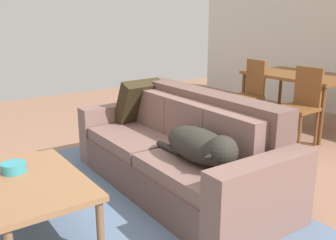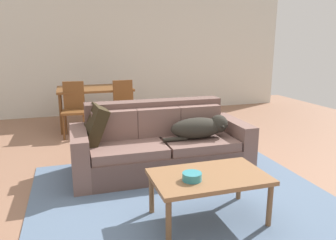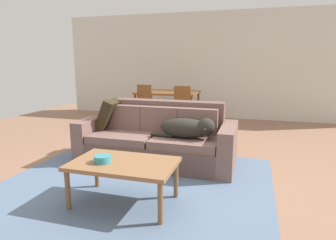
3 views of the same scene
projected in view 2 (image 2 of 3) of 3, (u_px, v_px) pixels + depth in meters
ground_plane at (181, 175)px, 4.10m from camera, size 10.00×10.00×0.00m
back_partition at (123, 54)px, 7.49m from camera, size 8.00×0.12×2.70m
area_rug at (183, 198)px, 3.49m from camera, size 3.19×2.77×0.01m
couch at (160, 145)px, 4.23m from camera, size 2.23×0.96×0.87m
dog_on_left_cushion at (201, 127)px, 4.15m from camera, size 0.87×0.35×0.29m
throw_pillow_by_left_arm at (94, 125)px, 3.97m from camera, size 0.36×0.50×0.49m
coffee_table at (209, 180)px, 2.99m from camera, size 1.05×0.65×0.45m
bowl_on_coffee_table at (192, 177)px, 2.85m from camera, size 0.17×0.17×0.07m
dining_table at (95, 91)px, 6.31m from camera, size 1.39×0.95×0.77m
dining_chair_near_left at (74, 107)px, 5.71m from camera, size 0.44×0.44×0.95m
dining_chair_near_right at (124, 104)px, 5.94m from camera, size 0.41×0.41×0.95m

